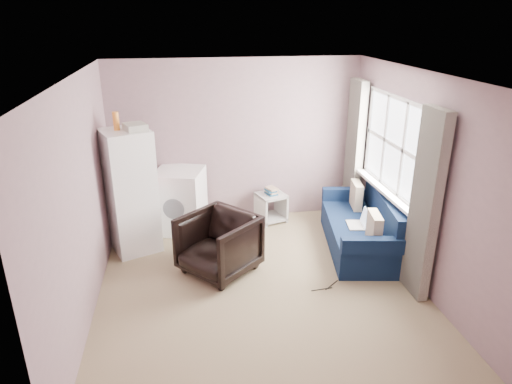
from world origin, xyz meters
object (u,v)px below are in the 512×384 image
washing_machine (180,199)px  side_table (271,205)px  sofa (363,229)px  fridge (131,191)px  armchair (218,241)px

washing_machine → side_table: bearing=20.5°
side_table → sofa: size_ratio=0.29×
fridge → armchair: bearing=-58.6°
washing_machine → side_table: size_ratio=1.70×
armchair → washing_machine: (-0.46, 1.31, 0.07)m
fridge → side_table: (2.04, 0.59, -0.60)m
washing_machine → sofa: size_ratio=0.49×
side_table → armchair: bearing=-124.2°
fridge → side_table: 2.21m
sofa → side_table: bearing=144.2°
armchair → side_table: size_ratio=1.51×
fridge → side_table: size_ratio=3.46×
armchair → side_table: 1.70m
armchair → sofa: bearing=56.6°
washing_machine → side_table: (1.40, 0.09, -0.23)m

